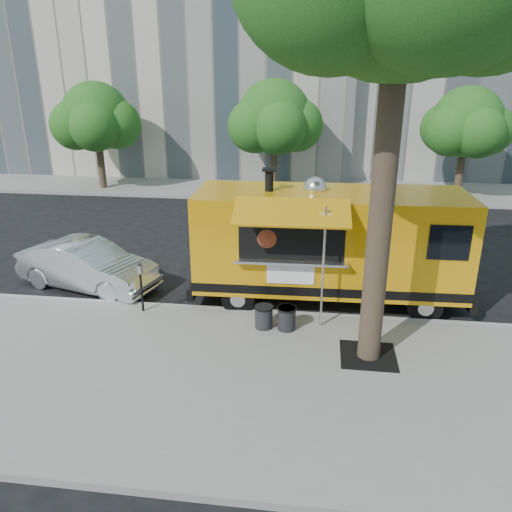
{
  "coord_description": "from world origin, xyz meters",
  "views": [
    {
      "loc": [
        1.4,
        -12.45,
        6.0
      ],
      "look_at": [
        -0.23,
        0.0,
        1.3
      ],
      "focal_mm": 35.0,
      "sensor_mm": 36.0,
      "label": 1
    }
  ],
  "objects": [
    {
      "name": "ground",
      "position": [
        0.0,
        0.0,
        0.0
      ],
      "size": [
        120.0,
        120.0,
        0.0
      ],
      "primitive_type": "plane",
      "color": "black",
      "rests_on": "ground"
    },
    {
      "name": "sidewalk",
      "position": [
        0.0,
        -4.0,
        0.07
      ],
      "size": [
        60.0,
        6.0,
        0.15
      ],
      "primitive_type": "cube",
      "color": "gray",
      "rests_on": "ground"
    },
    {
      "name": "curb",
      "position": [
        0.0,
        -0.93,
        0.07
      ],
      "size": [
        60.0,
        0.14,
        0.16
      ],
      "primitive_type": "cube",
      "color": "#999993",
      "rests_on": "ground"
    },
    {
      "name": "far_sidewalk",
      "position": [
        0.0,
        13.5,
        0.07
      ],
      "size": [
        60.0,
        5.0,
        0.15
      ],
      "primitive_type": "cube",
      "color": "gray",
      "rests_on": "ground"
    },
    {
      "name": "tree_well",
      "position": [
        2.6,
        -2.8,
        0.15
      ],
      "size": [
        1.2,
        1.2,
        0.02
      ],
      "primitive_type": "cube",
      "color": "black",
      "rests_on": "sidewalk"
    },
    {
      "name": "far_tree_a",
      "position": [
        -10.0,
        12.3,
        3.78
      ],
      "size": [
        3.42,
        3.42,
        5.36
      ],
      "color": "#33261C",
      "rests_on": "far_sidewalk"
    },
    {
      "name": "far_tree_b",
      "position": [
        -1.0,
        12.7,
        3.83
      ],
      "size": [
        3.6,
        3.6,
        5.5
      ],
      "color": "#33261C",
      "rests_on": "far_sidewalk"
    },
    {
      "name": "far_tree_c",
      "position": [
        8.0,
        12.4,
        3.72
      ],
      "size": [
        3.24,
        3.24,
        5.21
      ],
      "color": "#33261C",
      "rests_on": "far_sidewalk"
    },
    {
      "name": "sign_post",
      "position": [
        1.55,
        -1.55,
        1.85
      ],
      "size": [
        0.28,
        0.06,
        3.0
      ],
      "color": "silver",
      "rests_on": "sidewalk"
    },
    {
      "name": "parking_meter",
      "position": [
        -3.0,
        -1.35,
        0.98
      ],
      "size": [
        0.11,
        0.11,
        1.33
      ],
      "color": "black",
      "rests_on": "sidewalk"
    },
    {
      "name": "food_truck",
      "position": [
        1.66,
        0.17,
        1.7
      ],
      "size": [
        7.37,
        3.53,
        3.62
      ],
      "rotation": [
        0.0,
        0.0,
        0.03
      ],
      "color": "orange",
      "rests_on": "ground"
    },
    {
      "name": "sedan",
      "position": [
        -5.17,
        0.18,
        0.69
      ],
      "size": [
        4.45,
        2.57,
        1.39
      ],
      "primitive_type": "imported",
      "rotation": [
        0.0,
        0.0,
        1.29
      ],
      "color": "silver",
      "rests_on": "ground"
    },
    {
      "name": "trash_bin_left",
      "position": [
        0.19,
        -1.81,
        0.45
      ],
      "size": [
        0.46,
        0.46,
        0.56
      ],
      "color": "black",
      "rests_on": "sidewalk"
    },
    {
      "name": "trash_bin_right",
      "position": [
        0.74,
        -1.82,
        0.45
      ],
      "size": [
        0.47,
        0.47,
        0.57
      ],
      "color": "black",
      "rests_on": "sidewalk"
    }
  ]
}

